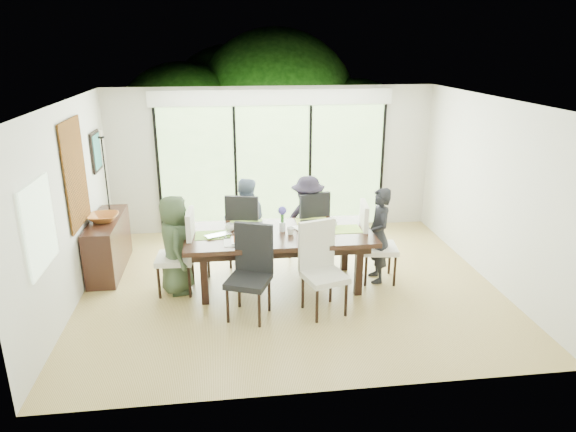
{
  "coord_description": "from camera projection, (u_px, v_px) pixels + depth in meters",
  "views": [
    {
      "loc": [
        -0.9,
        -6.87,
        3.43
      ],
      "look_at": [
        0.0,
        0.25,
        1.0
      ],
      "focal_mm": 32.0,
      "sensor_mm": 36.0,
      "label": 1
    }
  ],
  "objects": [
    {
      "name": "person_far_left",
      "position": [
        246.0,
        222.0,
        8.15
      ],
      "size": [
        0.71,
        0.48,
        1.44
      ],
      "primitive_type": "imported",
      "rotation": [
        0.0,
        0.0,
        3.05
      ],
      "color": "slate",
      "rests_on": "floor"
    },
    {
      "name": "hyacinth_stems",
      "position": [
        282.0,
        218.0,
        7.37
      ],
      "size": [
        0.04,
        0.04,
        0.18
      ],
      "primitive_type": "cylinder",
      "color": "#337226",
      "rests_on": "table_top"
    },
    {
      "name": "floor",
      "position": [
        290.0,
        285.0,
        7.66
      ],
      "size": [
        6.0,
        5.0,
        0.01
      ],
      "primitive_type": "cube",
      "color": "olive",
      "rests_on": "ground"
    },
    {
      "name": "foliage_left",
      "position": [
        184.0,
        133.0,
        11.87
      ],
      "size": [
        3.2,
        3.2,
        3.2
      ],
      "primitive_type": "sphere",
      "color": "#14380F",
      "rests_on": "ground"
    },
    {
      "name": "chair_near_left",
      "position": [
        248.0,
        274.0,
        6.58
      ],
      "size": [
        0.67,
        0.67,
        1.23
      ],
      "primitive_type": null,
      "rotation": [
        0.0,
        0.0,
        -0.39
      ],
      "color": "black",
      "rests_on": "floor"
    },
    {
      "name": "laptop",
      "position": [
        220.0,
        236.0,
        7.18
      ],
      "size": [
        0.43,
        0.37,
        0.03
      ],
      "primitive_type": "imported",
      "rotation": [
        0.0,
        0.0,
        0.43
      ],
      "color": "silver",
      "rests_on": "table_top"
    },
    {
      "name": "rail_top",
      "position": [
        266.0,
        179.0,
        11.43
      ],
      "size": [
        6.0,
        0.08,
        0.06
      ],
      "primitive_type": "cube",
      "color": "brown",
      "rests_on": "deck"
    },
    {
      "name": "placemat_left",
      "position": [
        213.0,
        235.0,
        7.27
      ],
      "size": [
        0.49,
        0.36,
        0.01
      ],
      "primitive_type": "cube",
      "color": "#719E38",
      "rests_on": "table_top"
    },
    {
      "name": "candlestick_base",
      "position": [
        110.0,
        211.0,
        8.22
      ],
      "size": [
        0.09,
        0.09,
        0.04
      ],
      "primitive_type": "cylinder",
      "color": "black",
      "rests_on": "sideboard"
    },
    {
      "name": "person_left_end",
      "position": [
        175.0,
        245.0,
        7.24
      ],
      "size": [
        0.51,
        0.72,
        1.44
      ],
      "primitive_type": "imported",
      "rotation": [
        0.0,
        0.0,
        1.7
      ],
      "color": "#37472F",
      "rests_on": "floor"
    },
    {
      "name": "art_canvas",
      "position": [
        97.0,
        151.0,
        8.35
      ],
      "size": [
        0.01,
        0.45,
        0.55
      ],
      "primitive_type": "cube",
      "color": "#1C5B59",
      "rests_on": "wall_left"
    },
    {
      "name": "papers",
      "position": [
        328.0,
        231.0,
        7.42
      ],
      "size": [
        0.34,
        0.25,
        0.0
      ],
      "primitive_type": "cube",
      "color": "white",
      "rests_on": "table_top"
    },
    {
      "name": "book",
      "position": [
        296.0,
        230.0,
        7.46
      ],
      "size": [
        0.28,
        0.31,
        0.02
      ],
      "primitive_type": "imported",
      "rotation": [
        0.0,
        0.0,
        0.5
      ],
      "color": "white",
      "rests_on": "table_top"
    },
    {
      "name": "wall_left",
      "position": [
        68.0,
        206.0,
        6.87
      ],
      "size": [
        0.02,
        5.0,
        2.7
      ],
      "primitive_type": "cube",
      "color": "silver",
      "rests_on": "floor"
    },
    {
      "name": "placemat_paper",
      "position": [
        242.0,
        241.0,
        7.03
      ],
      "size": [
        0.49,
        0.36,
        0.01
      ],
      "primitive_type": "cube",
      "color": "white",
      "rests_on": "table_top"
    },
    {
      "name": "person_far_right",
      "position": [
        308.0,
        220.0,
        8.27
      ],
      "size": [
        0.68,
        0.43,
        1.44
      ],
      "primitive_type": "imported",
      "rotation": [
        0.0,
        0.0,
        3.13
      ],
      "color": "#221C2B",
      "rests_on": "floor"
    },
    {
      "name": "foliage_right",
      "position": [
        354.0,
        139.0,
        12.22
      ],
      "size": [
        2.8,
        2.8,
        2.8
      ],
      "primitive_type": "sphere",
      "color": "#14380F",
      "rests_on": "ground"
    },
    {
      "name": "tablet_far_r",
      "position": [
        310.0,
        222.0,
        7.77
      ],
      "size": [
        0.27,
        0.19,
        0.01
      ],
      "primitive_type": "cube",
      "color": "black",
      "rests_on": "table_top"
    },
    {
      "name": "placemat_far_l",
      "position": [
        247.0,
        224.0,
        7.7
      ],
      "size": [
        0.49,
        0.36,
        0.01
      ],
      "primitive_type": "cube",
      "color": "#92C145",
      "rests_on": "table_top"
    },
    {
      "name": "hyacinth_blooms",
      "position": [
        282.0,
        210.0,
        7.34
      ],
      "size": [
        0.12,
        0.12,
        0.12
      ],
      "primitive_type": "sphere",
      "color": "#4F47B2",
      "rests_on": "table_top"
    },
    {
      "name": "chair_left_end",
      "position": [
        174.0,
        252.0,
        7.28
      ],
      "size": [
        0.54,
        0.54,
        1.23
      ],
      "primitive_type": null,
      "rotation": [
        0.0,
        0.0,
        -1.63
      ],
      "color": "silver",
      "rests_on": "floor"
    },
    {
      "name": "sideboard",
      "position": [
        108.0,
        245.0,
        8.04
      ],
      "size": [
        0.43,
        1.52,
        0.85
      ],
      "primitive_type": "cube",
      "color": "black",
      "rests_on": "floor"
    },
    {
      "name": "cup_c",
      "position": [
        332.0,
        224.0,
        7.56
      ],
      "size": [
        0.19,
        0.19,
        0.11
      ],
      "primitive_type": "imported",
      "rotation": [
        0.0,
        0.0,
        3.77
      ],
      "color": "white",
      "rests_on": "table_top"
    },
    {
      "name": "mullion_d",
      "position": [
        382.0,
        165.0,
        9.84
      ],
      "size": [
        0.05,
        0.04,
        2.3
      ],
      "primitive_type": "cube",
      "color": "black",
      "rests_on": "wall_back"
    },
    {
      "name": "mullion_b",
      "position": [
        236.0,
        169.0,
        9.5
      ],
      "size": [
        0.05,
        0.04,
        2.3
      ],
      "primitive_type": "cube",
      "color": "black",
      "rests_on": "wall_back"
    },
    {
      "name": "chair_right_end",
      "position": [
        379.0,
        242.0,
        7.63
      ],
      "size": [
        0.58,
        0.58,
        1.23
      ],
      "primitive_type": null,
      "rotation": [
        0.0,
        0.0,
        1.44
      ],
      "color": "white",
      "rests_on": "floor"
    },
    {
      "name": "table_top",
      "position": [
        279.0,
        234.0,
        7.39
      ],
      "size": [
        2.69,
        1.23,
        0.07
      ],
      "primitive_type": "cube",
      "color": "black",
      "rests_on": "floor"
    },
    {
      "name": "chair_near_right",
      "position": [
        325.0,
        270.0,
        6.7
      ],
      "size": [
        0.64,
        0.64,
        1.23
      ],
      "primitive_type": null,
      "rotation": [
        0.0,
        0.0,
        0.29
      ],
      "color": "beige",
      "rests_on": "floor"
    },
    {
      "name": "chair_far_right",
      "position": [
        307.0,
        225.0,
        8.32
      ],
      "size": [
        0.65,
        0.65,
        1.23
      ],
      "primitive_type": null,
      "rotation": [
        0.0,
        0.0,
        3.46
      ],
      "color": "black",
      "rests_on": "floor"
    },
    {
      "name": "platter_base",
      "position": [
        242.0,
        240.0,
        7.03
      ],
      "size": [
        0.29,
        0.29,
        0.03
      ],
      "primitive_type": "cube",
      "color": "white",
      "rests_on": "table_top"
    },
    {
      "name": "person_right_end",
      "position": [
        379.0,
        235.0,
        7.6
      ],
      "size": [
        0.43,
        0.68,
        1.44
      ],
      "primitive_type": "imported",
      "rotation": [
        0.0,
        0.0,
        -1.59
      ],
      "color": "black",
      "rests_on": "floor"
    },
    {
      "name": "side_window",
      "position": [
        40.0,
        226.0,
        5.7
      ],
      "size": [
        0.02,
        0.9,
        1.0
      ],
      "primitive_type": "cube",
      "color": "#8CAD7F",
      "rests_on": "wall_left"
    },
    {
      "name": "platter_snacks",
      "position": [
        242.0,
        239.0,
        7.02
      ],
      "size": [
        0.22,
        0.22,
        0.02
      ],
      "primitive_type": "cube",
      "color": "#C05116",
      "rests_on": "table_top"
    },
    {
      "name": "candlestick_pan",
      "position": [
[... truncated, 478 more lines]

